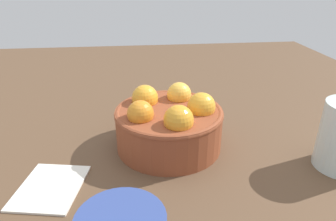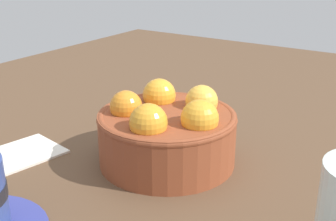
% 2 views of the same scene
% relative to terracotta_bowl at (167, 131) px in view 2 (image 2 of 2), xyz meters
% --- Properties ---
extents(ground_plane, '(1.43, 1.17, 0.05)m').
position_rel_terracotta_bowl_xyz_m(ground_plane, '(0.00, 0.00, -0.06)').
color(ground_plane, brown).
extents(terracotta_bowl, '(0.17, 0.17, 0.09)m').
position_rel_terracotta_bowl_xyz_m(terracotta_bowl, '(0.00, 0.00, 0.00)').
color(terracotta_bowl, brown).
rests_on(terracotta_bowl, ground_plane).
extents(folded_napkin, '(0.11, 0.09, 0.01)m').
position_rel_terracotta_bowl_xyz_m(folded_napkin, '(-0.09, 0.17, -0.04)').
color(folded_napkin, white).
rests_on(folded_napkin, ground_plane).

